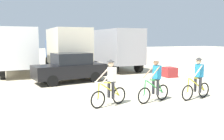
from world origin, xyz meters
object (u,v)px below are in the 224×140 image
Objects in this scene: cyclist_orange_shirt at (110,84)px; cyclist_near_camera at (197,80)px; box_truck_grey_hauler at (115,47)px; box_truck_avon_van at (17,49)px; box_truck_cream_rv at (66,48)px; cyclist_cowboy_hat at (155,82)px; sedan_parked at (70,68)px; supply_crate at (169,72)px.

cyclist_near_camera is at bearing -6.82° from cyclist_orange_shirt.
box_truck_grey_hauler is at bearing 86.43° from cyclist_near_camera.
box_truck_avon_van is at bearing 106.38° from cyclist_orange_shirt.
box_truck_cream_rv is 10.40m from cyclist_cowboy_hat.
box_truck_grey_hauler is 1.53× the size of sedan_parked.
box_truck_cream_rv is 3.72× the size of cyclist_cowboy_hat.
cyclist_cowboy_hat is at bearing 171.16° from cyclist_near_camera.
box_truck_avon_van and box_truck_cream_rv have the same top height.
cyclist_orange_shirt is (-4.53, -10.05, -1.03)m from box_truck_grey_hauler.
box_truck_avon_van is 5.78m from sedan_parked.
box_truck_grey_hauler is at bearing -4.16° from box_truck_avon_van.
cyclist_near_camera is at bearing -55.74° from sedan_parked.
cyclist_cowboy_hat is at bearing -4.75° from cyclist_orange_shirt.
cyclist_cowboy_hat is 1.97m from cyclist_near_camera.
sedan_parked is (2.82, -4.95, -0.99)m from box_truck_avon_van.
sedan_parked is 5.67m from cyclist_orange_shirt.
sedan_parked reaches higher than supply_crate.
sedan_parked is 2.43× the size of cyclist_near_camera.
box_truck_avon_van is at bearing 171.35° from box_truck_cream_rv.
box_truck_grey_hauler is 3.71× the size of cyclist_orange_shirt.
box_truck_avon_van reaches higher than cyclist_orange_shirt.
sedan_parked is at bearing -137.71° from box_truck_grey_hauler.
cyclist_orange_shirt is 1.00× the size of cyclist_cowboy_hat.
sedan_parked is 6.24m from cyclist_cowboy_hat.
box_truck_grey_hauler is 3.71× the size of cyclist_near_camera.
box_truck_avon_van is 11.94m from cyclist_cowboy_hat.
sedan_parked is 6.77m from supply_crate.
box_truck_cream_rv is 7.09× the size of supply_crate.
cyclist_cowboy_hat is at bearing -104.28° from box_truck_grey_hauler.
box_truck_avon_van is 11.16m from supply_crate.
cyclist_near_camera is 1.91× the size of supply_crate.
box_truck_avon_van is 1.54× the size of sedan_parked.
box_truck_cream_rv is at bearing 98.41° from cyclist_cowboy_hat.
sedan_parked is at bearing 124.26° from cyclist_near_camera.
cyclist_cowboy_hat and cyclist_near_camera have the same top height.
box_truck_cream_rv is 3.72× the size of cyclist_near_camera.
cyclist_orange_shirt is at bearing -86.99° from sedan_parked.
cyclist_cowboy_hat is at bearing -81.59° from box_truck_cream_rv.
supply_crate is at bearing -40.02° from box_truck_cream_rv.
cyclist_near_camera is (3.87, -0.46, 0.00)m from cyclist_orange_shirt.
supply_crate is at bearing 49.11° from cyclist_cowboy_hat.
box_truck_grey_hauler reaches higher than sedan_parked.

